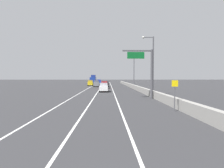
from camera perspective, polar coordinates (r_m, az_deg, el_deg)
The scene contains 16 objects.
ground_plane at distance 66.14m, azimuth -1.52°, elevation -0.68°, with size 320.00×320.00×0.00m, color #2D2D30.
lane_stripe_left at distance 57.44m, azimuth -7.05°, elevation -1.13°, with size 0.16×130.00×0.00m, color silver.
lane_stripe_center at distance 57.19m, azimuth -3.56°, elevation -1.14°, with size 0.16×130.00×0.00m, color silver.
lane_stripe_right at distance 57.17m, azimuth -0.05°, elevation -1.13°, with size 0.16×130.00×0.00m, color silver.
jersey_barrier_right at distance 42.78m, azimuth 8.55°, elevation -1.55°, with size 0.60×120.00×1.10m, color gray.
overhead_sign_gantry at distance 28.83m, azimuth 10.71°, elevation 4.95°, with size 4.68×0.36×7.50m.
speed_advisory_sign at distance 18.78m, azimuth 18.75°, elevation -2.70°, with size 0.60×0.11×3.00m.
lamp_post_right_second at distance 34.20m, azimuth 12.15°, elevation 6.73°, with size 2.14×0.44×10.61m.
lamp_post_right_third at distance 55.27m, azimuth 6.52°, elevation 5.02°, with size 2.14×0.44×10.61m.
car_black_0 at distance 61.64m, azimuth -1.89°, elevation -0.03°, with size 2.08×4.77×1.85m.
car_gray_1 at distance 62.60m, azimuth -4.77°, elevation 0.11°, with size 1.84×4.49×2.11m.
car_yellow_2 at distance 69.75m, azimuth -6.65°, elevation 0.32°, with size 1.98×4.13×2.12m.
car_red_3 at distance 53.68m, azimuth -2.35°, elevation -0.24°, with size 2.09×4.38×2.09m.
car_blue_4 at distance 85.09m, azimuth -3.98°, elevation 0.67°, with size 1.94×4.44×2.13m.
car_white_5 at distance 41.48m, azimuth -2.55°, elevation -1.03°, with size 1.92×4.71×1.99m.
box_truck at distance 86.79m, azimuth -5.84°, elevation 1.28°, with size 2.47×8.89×4.27m.
Camera 1 is at (0.22, -2.05, 3.33)m, focal length 29.69 mm.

